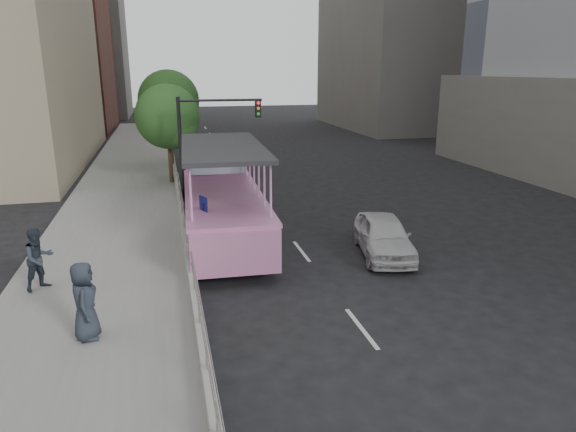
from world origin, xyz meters
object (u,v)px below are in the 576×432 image
Objects in this scene: car at (384,236)px; street_tree_near at (170,119)px; pedestrian_mid at (39,259)px; street_tree_far at (170,103)px; duck_boat at (221,198)px; traffic_signal at (204,132)px; pedestrian_far at (85,301)px; parking_sign at (204,222)px.

street_tree_near is at bearing 130.31° from car.
street_tree_far is (4.31, 19.98, 3.09)m from pedestrian_mid.
street_tree_near is at bearing 101.17° from duck_boat.
pedestrian_mid is 0.32× the size of street_tree_near.
pedestrian_far is at bearing -106.15° from traffic_signal.
pedestrian_mid is 5.09m from parking_sign.
pedestrian_mid is at bearing -106.41° from street_tree_near.
duck_boat reaches higher than car.
parking_sign is at bearing -104.83° from duck_boat.
traffic_signal reaches higher than duck_boat.
pedestrian_far is at bearing -96.44° from street_tree_far.
street_tree_far reaches higher than duck_boat.
traffic_signal reaches higher than car.
pedestrian_mid is 14.80m from street_tree_near.
car is at bearing -36.48° from pedestrian_mid.
pedestrian_far is at bearing -143.58° from car.
duck_boat reaches higher than pedestrian_far.
traffic_signal is 0.91× the size of street_tree_near.
street_tree_far is (-6.88, 18.96, 3.58)m from car.
duck_boat is 15.19m from street_tree_far.
parking_sign is at bearing -35.50° from pedestrian_far.
pedestrian_mid is 0.75× the size of parking_sign.
street_tree_near is (4.11, 13.98, 2.60)m from pedestrian_mid.
pedestrian_far is (-4.18, -8.51, -0.15)m from duck_boat.
parking_sign is (-0.98, -3.72, 0.15)m from duck_boat.
car is at bearing -3.66° from parking_sign.
parking_sign is (4.88, 1.42, 0.34)m from pedestrian_mid.
parking_sign is 0.43× the size of street_tree_near.
duck_boat is 1.79× the size of street_tree_far.
street_tree_far reaches higher than parking_sign.
pedestrian_mid is 12.21m from traffic_signal.
street_tree_far reaches higher than pedestrian_far.
pedestrian_far is 0.34× the size of street_tree_near.
pedestrian_far is at bearing -105.16° from pedestrian_mid.
duck_boat is at bearing -78.83° from street_tree_near.
parking_sign is 0.47× the size of traffic_signal.
traffic_signal is (0.84, 9.13, 1.94)m from parking_sign.
street_tree_near is (-1.75, 8.84, 2.41)m from duck_boat.
traffic_signal is (4.03, 13.92, 2.24)m from pedestrian_far.
duck_boat is at bearing 75.17° from parking_sign.
traffic_signal is at bearing 19.89° from pedestrian_mid.
street_tree_far is at bearing 88.09° from street_tree_near.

